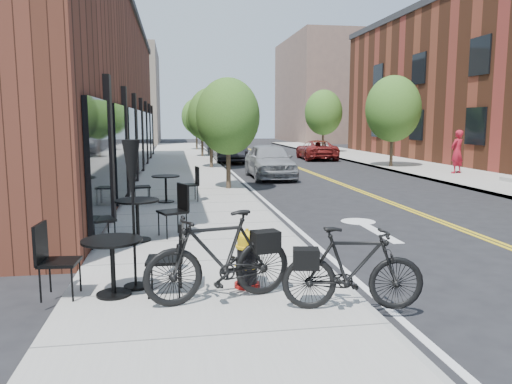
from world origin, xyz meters
TOP-DOWN VIEW (x-y plane):
  - ground at (0.00, 0.00)m, footprint 120.00×120.00m
  - sidewalk_near at (-2.00, 10.00)m, footprint 4.00×70.00m
  - sidewalk_far at (10.00, 10.00)m, footprint 4.00×70.00m
  - building_near at (-6.50, 14.00)m, footprint 5.00×28.00m
  - bg_building_left at (-8.00, 48.00)m, footprint 8.00×14.00m
  - bg_building_right at (16.00, 50.00)m, footprint 10.00×16.00m
  - tree_near_a at (-0.60, 9.00)m, footprint 2.20×2.20m
  - tree_near_b at (-0.60, 17.00)m, footprint 2.30×2.30m
  - tree_near_c at (-0.60, 25.00)m, footprint 2.10×2.10m
  - tree_near_d at (-0.60, 33.00)m, footprint 2.40×2.40m
  - tree_far_b at (8.60, 16.00)m, footprint 2.80×2.80m
  - tree_far_c at (8.60, 28.00)m, footprint 2.80×2.80m
  - fire_hydrant at (-1.47, -1.45)m, footprint 0.45×0.45m
  - bicycle_left at (-1.91, -1.93)m, footprint 2.06×0.97m
  - bicycle_right at (-0.30, -2.52)m, footprint 1.82×0.81m
  - bistro_set_a at (-3.31, -1.50)m, footprint 1.89×0.86m
  - bistro_set_b at (-3.20, 1.61)m, footprint 2.01×1.25m
  - bistro_set_c at (-2.72, 6.30)m, footprint 1.91×0.92m
  - patio_umbrella at (-3.04, -1.23)m, footprint 0.34×0.34m
  - parked_car_a at (1.60, 12.82)m, footprint 1.79×4.43m
  - parked_car_b at (0.80, 21.40)m, footprint 1.86×5.01m
  - parked_car_c at (1.05, 28.00)m, footprint 2.62×5.37m
  - parked_car_far at (6.51, 22.52)m, footprint 2.29×4.53m
  - pedestrian at (10.04, 12.31)m, footprint 0.83×0.71m

SIDE VIEW (x-z plane):
  - ground at x=0.00m, z-range 0.00..0.00m
  - sidewalk_near at x=-2.00m, z-range 0.00..0.12m
  - sidewalk_far at x=10.00m, z-range 0.00..0.12m
  - fire_hydrant at x=-1.47m, z-range 0.10..0.94m
  - parked_car_far at x=6.51m, z-range 0.00..1.23m
  - bistro_set_c at x=-2.72m, z-range 0.12..1.13m
  - bistro_set_a at x=-3.31m, z-range 0.12..1.13m
  - bicycle_right at x=-0.30m, z-range 0.12..1.18m
  - bistro_set_b at x=-3.20m, z-range 0.12..1.19m
  - bicycle_left at x=-1.91m, z-range 0.12..1.31m
  - parked_car_c at x=1.05m, z-range 0.00..1.50m
  - parked_car_a at x=1.60m, z-range 0.00..1.51m
  - parked_car_b at x=0.80m, z-range 0.00..1.64m
  - pedestrian at x=10.04m, z-range 0.12..2.06m
  - patio_umbrella at x=-3.04m, z-range 0.57..2.67m
  - tree_near_c at x=-0.60m, z-range 0.69..4.37m
  - tree_near_a at x=-0.60m, z-range 0.70..4.51m
  - tree_near_b at x=-0.60m, z-range 0.72..4.70m
  - tree_near_d at x=-0.60m, z-range 0.73..4.85m
  - tree_far_b at x=8.60m, z-range 0.75..5.37m
  - tree_far_c at x=8.60m, z-range 0.75..5.37m
  - building_near at x=-6.50m, z-range 0.00..7.00m
  - bg_building_left at x=-8.00m, z-range 0.00..10.00m
  - bg_building_right at x=16.00m, z-range 0.00..12.00m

